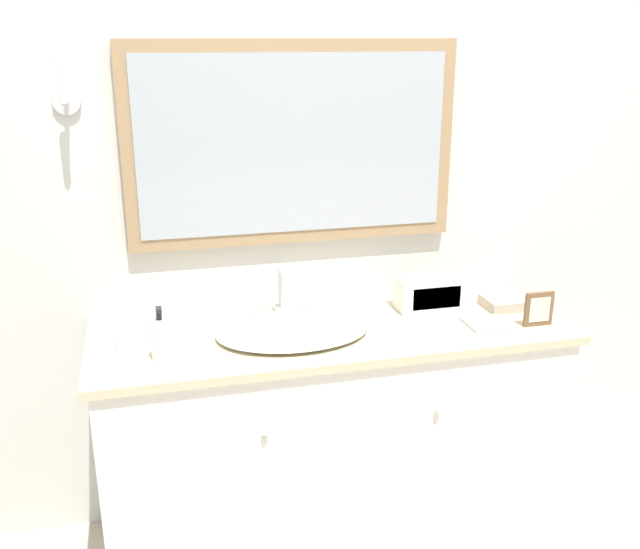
{
  "coord_description": "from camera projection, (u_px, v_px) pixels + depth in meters",
  "views": [
    {
      "loc": [
        -0.6,
        -1.92,
        1.83
      ],
      "look_at": [
        -0.04,
        0.31,
        1.06
      ],
      "focal_mm": 40.0,
      "sensor_mm": 36.0,
      "label": 1
    }
  ],
  "objects": [
    {
      "name": "metal_tray",
      "position": [
        487.0,
        324.0,
        2.52
      ],
      "size": [
        0.15,
        0.13,
        0.01
      ],
      "color": "#ADADB2",
      "rests_on": "vanity_counter"
    },
    {
      "name": "appliance_box",
      "position": [
        431.0,
        293.0,
        2.65
      ],
      "size": [
        0.26,
        0.12,
        0.12
      ],
      "color": "white",
      "rests_on": "vanity_counter"
    },
    {
      "name": "hand_towel_near_sink",
      "position": [
        146.0,
        334.0,
        2.39
      ],
      "size": [
        0.19,
        0.1,
        0.04
      ],
      "color": "#A8B7C6",
      "rests_on": "vanity_counter"
    },
    {
      "name": "soap_bottle",
      "position": [
        161.0,
        339.0,
        2.21
      ],
      "size": [
        0.06,
        0.06,
        0.18
      ],
      "color": "white",
      "rests_on": "vanity_counter"
    },
    {
      "name": "vanity_counter",
      "position": [
        332.0,
        435.0,
        2.63
      ],
      "size": [
        1.67,
        0.59,
        0.86
      ],
      "color": "white",
      "rests_on": "ground_plane"
    },
    {
      "name": "hand_towel_far_corner",
      "position": [
        506.0,
        302.0,
        2.68
      ],
      "size": [
        0.16,
        0.14,
        0.04
      ],
      "color": "#B7A899",
      "rests_on": "vanity_counter"
    },
    {
      "name": "sink_basin",
      "position": [
        292.0,
        329.0,
        2.43
      ],
      "size": [
        0.53,
        0.42,
        0.18
      ],
      "color": "silver",
      "rests_on": "vanity_counter"
    },
    {
      "name": "picture_frame",
      "position": [
        539.0,
        309.0,
        2.49
      ],
      "size": [
        0.11,
        0.01,
        0.12
      ],
      "color": "brown",
      "rests_on": "vanity_counter"
    },
    {
      "name": "wall_back",
      "position": [
        310.0,
        192.0,
        2.65
      ],
      "size": [
        8.0,
        0.18,
        2.55
      ],
      "color": "silver",
      "rests_on": "ground_plane"
    }
  ]
}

